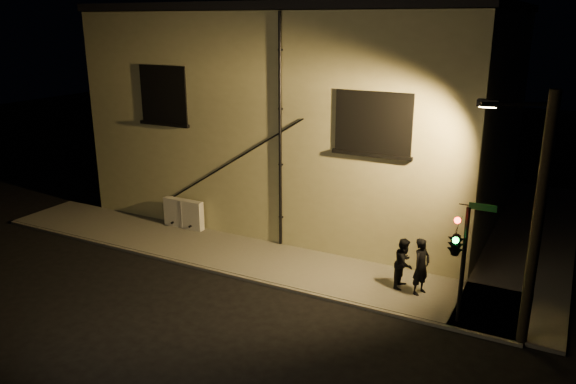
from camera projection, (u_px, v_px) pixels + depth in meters
The scene contains 8 objects.
ground at pixel (287, 289), 17.77m from camera, with size 90.00×90.00×0.00m, color black.
sidewalk at pixel (370, 247), 20.92m from camera, with size 21.00×16.00×0.12m.
building at pixel (321, 107), 25.43m from camera, with size 16.20×12.23×8.80m.
utility_cabinet at pixel (184, 214), 22.58m from camera, with size 1.79×0.30×1.18m, color beige.
pedestrian_a at pixel (421, 266), 17.00m from camera, with size 0.65×0.43×1.78m, color black.
pedestrian_b at pixel (404, 263), 17.44m from camera, with size 0.78×0.61×1.61m, color black.
traffic_signal at pixel (457, 243), 14.96m from camera, with size 1.19×2.04×3.50m.
streetlamp_pole at pixel (534, 214), 13.83m from camera, with size 2.01×1.38×6.65m.
Camera 1 is at (7.54, -14.21, 8.15)m, focal length 35.00 mm.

